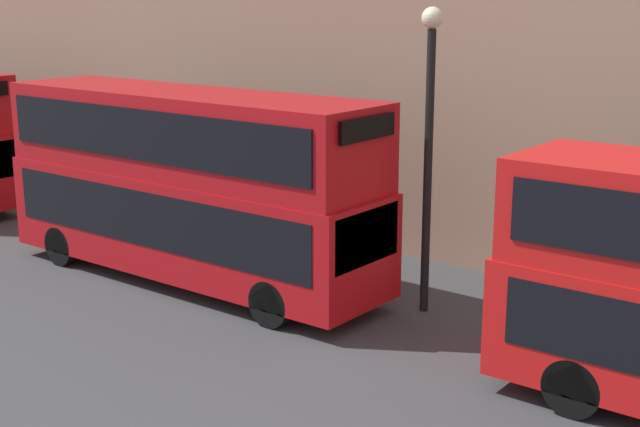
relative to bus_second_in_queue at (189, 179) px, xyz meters
name	(u,v)px	position (x,y,z in m)	size (l,w,h in m)	color
bus_second_in_queue	(189,179)	(0.00, 0.00, 0.00)	(2.59, 10.17, 4.51)	#A80F14
street_lamp	(429,128)	(1.64, -5.45, 1.49)	(0.44, 0.44, 6.41)	black
pedestrian	(207,223)	(2.15, 1.64, -1.76)	(0.36, 0.36, 1.57)	#26262D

